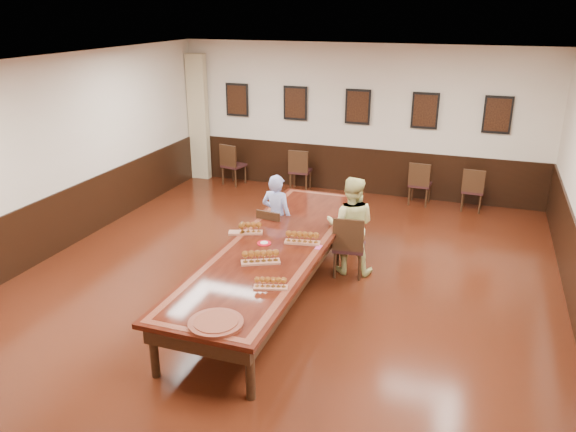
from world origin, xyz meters
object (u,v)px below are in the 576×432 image
at_px(person_man, 277,217).
at_px(person_woman, 351,225).
at_px(spare_chair_a, 234,164).
at_px(spare_chair_c, 420,183).
at_px(spare_chair_b, 300,169).
at_px(spare_chair_d, 473,189).
at_px(chair_man, 274,234).
at_px(carved_platter, 216,323).
at_px(chair_woman, 349,245).
at_px(conference_table, 276,253).

bearing_deg(person_man, person_woman, -178.53).
height_order(spare_chair_a, spare_chair_c, spare_chair_a).
height_order(spare_chair_b, person_woman, person_woman).
relative_size(spare_chair_c, spare_chair_d, 1.03).
xyz_separation_m(chair_man, carved_platter, (0.58, -3.26, 0.33)).
height_order(chair_woman, spare_chair_b, chair_woman).
relative_size(chair_man, spare_chair_d, 0.99).
bearing_deg(carved_platter, spare_chair_c, 79.13).
relative_size(person_woman, conference_table, 0.31).
relative_size(chair_man, carved_platter, 1.34).
distance_m(chair_woman, carved_platter, 3.21).
distance_m(chair_woman, spare_chair_c, 3.76).
height_order(spare_chair_a, spare_chair_d, spare_chair_a).
bearing_deg(chair_man, carved_platter, 107.63).
height_order(person_man, person_woman, person_woman).
relative_size(chair_woman, conference_table, 0.20).
xyz_separation_m(chair_woman, spare_chair_b, (-2.04, 3.79, -0.02)).
relative_size(spare_chair_d, person_woman, 0.58).
bearing_deg(person_woman, chair_woman, 90.00).
relative_size(spare_chair_c, person_woman, 0.60).
relative_size(spare_chair_b, person_man, 0.67).
bearing_deg(person_man, spare_chair_a, -48.25).
height_order(chair_woman, person_woman, person_woman).
distance_m(spare_chair_c, carved_platter, 6.96).
bearing_deg(spare_chair_a, spare_chair_d, -167.02).
bearing_deg(spare_chair_c, chair_woman, 83.71).
xyz_separation_m(conference_table, carved_platter, (0.15, -2.21, 0.16)).
distance_m(spare_chair_a, spare_chair_c, 4.24).
bearing_deg(spare_chair_b, chair_man, 98.19).
relative_size(spare_chair_a, spare_chair_c, 1.05).
bearing_deg(chair_woman, spare_chair_d, -121.50).
bearing_deg(spare_chair_b, spare_chair_d, 174.71).
bearing_deg(person_man, carved_platter, 107.15).
xyz_separation_m(chair_man, spare_chair_b, (-0.75, 3.65, 0.03)).
distance_m(spare_chair_c, person_man, 3.96).
xyz_separation_m(spare_chair_d, conference_table, (-2.51, -4.58, 0.16)).
relative_size(chair_woman, person_man, 0.70).
distance_m(person_man, conference_table, 1.22).
xyz_separation_m(spare_chair_c, conference_table, (-1.46, -4.62, 0.15)).
bearing_deg(spare_chair_a, person_man, 137.52).
xyz_separation_m(person_man, carved_platter, (0.57, -3.35, 0.06)).
distance_m(spare_chair_b, spare_chair_d, 3.71).
xyz_separation_m(spare_chair_c, person_man, (-1.88, -3.48, 0.25)).
distance_m(chair_woman, person_man, 1.31).
bearing_deg(chair_woman, spare_chair_b, -68.86).
height_order(chair_man, chair_woman, chair_woman).
height_order(chair_woman, spare_chair_d, chair_woman).
height_order(spare_chair_d, person_woman, person_woman).
xyz_separation_m(chair_woman, carved_platter, (-0.70, -3.12, 0.28)).
bearing_deg(spare_chair_a, carved_platter, 126.51).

